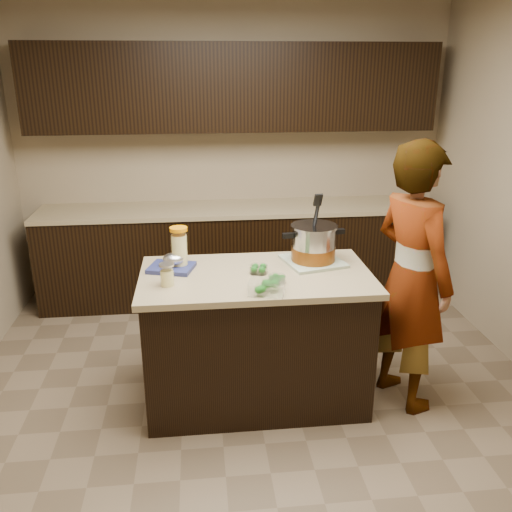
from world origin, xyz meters
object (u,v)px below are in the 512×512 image
at_px(island, 256,337).
at_px(person, 412,278).
at_px(stock_pot, 313,245).
at_px(lemonade_pitcher, 179,250).

bearing_deg(island, person, -6.09).
bearing_deg(person, stock_pot, 44.63).
distance_m(island, person, 1.07).
bearing_deg(stock_pot, island, -166.71).
height_order(stock_pot, lemonade_pitcher, stock_pot).
bearing_deg(person, lemonade_pitcher, 59.41).
height_order(island, person, person).
height_order(lemonade_pitcher, person, person).
xyz_separation_m(island, lemonade_pitcher, (-0.48, 0.15, 0.57)).
distance_m(stock_pot, lemonade_pitcher, 0.88).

